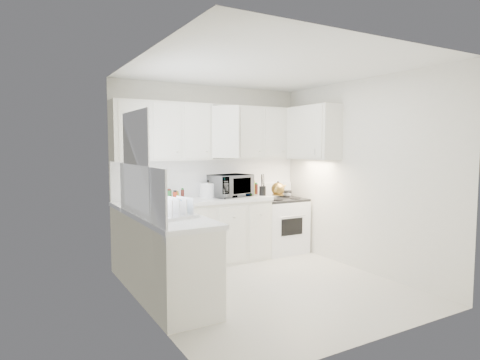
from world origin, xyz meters
TOP-DOWN VIEW (x-y plane):
  - floor at (0.00, 0.00)m, footprint 3.20×3.20m
  - ceiling at (0.00, 0.00)m, footprint 3.20×3.20m
  - wall_back at (0.00, 1.60)m, footprint 3.00×0.00m
  - wall_front at (0.00, -1.60)m, footprint 3.00×0.00m
  - wall_left at (-1.50, 0.00)m, footprint 0.00×3.20m
  - wall_right at (1.50, 0.00)m, footprint 0.00×3.20m
  - window_blinds at (-1.48, 0.35)m, footprint 0.06×0.96m
  - lower_cabinets_back at (-0.39, 1.30)m, footprint 2.22×0.60m
  - lower_cabinets_left at (-1.20, 0.20)m, footprint 0.60×1.60m
  - countertop_back at (-0.39, 1.29)m, footprint 2.24×0.64m
  - countertop_left at (-1.19, 0.20)m, footprint 0.64×1.62m
  - backsplash_back at (0.00, 1.59)m, footprint 2.98×0.02m
  - backsplash_left at (-1.49, 0.20)m, footprint 0.02×1.60m
  - upper_cabinets_back at (0.00, 1.44)m, footprint 3.00×0.33m
  - upper_cabinets_right at (1.33, 0.82)m, footprint 0.33×0.90m
  - sink at (-1.19, 0.55)m, footprint 0.42×0.38m
  - stove at (1.10, 1.29)m, footprint 0.74×0.61m
  - tea_kettle at (0.92, 1.13)m, footprint 0.31×0.29m
  - frying_pan at (1.28, 1.45)m, footprint 0.31×0.44m
  - microwave at (0.19, 1.31)m, footprint 0.64×0.43m
  - rice_cooker at (-0.13, 1.41)m, footprint 0.30×0.30m
  - paper_towel at (0.06, 1.49)m, footprint 0.12×0.12m
  - utensil_crock at (0.68, 1.20)m, footprint 0.12×0.12m
  - dish_rack at (-1.19, 0.01)m, footprint 0.50×0.42m
  - spice_left_0 at (-0.85, 1.42)m, footprint 0.06×0.06m
  - spice_left_1 at (-0.78, 1.33)m, footprint 0.06×0.06m
  - spice_left_2 at (-0.70, 1.42)m, footprint 0.06×0.06m
  - spice_left_3 at (-0.62, 1.33)m, footprint 0.06×0.06m
  - spice_left_4 at (-0.55, 1.42)m, footprint 0.06×0.06m
  - sauce_right_0 at (0.58, 1.46)m, footprint 0.06×0.06m
  - sauce_right_1 at (0.64, 1.40)m, footprint 0.06×0.06m
  - sauce_right_2 at (0.69, 1.46)m, footprint 0.06×0.06m

SIDE VIEW (x-z plane):
  - floor at x=0.00m, z-range 0.00..0.00m
  - lower_cabinets_back at x=-0.39m, z-range 0.00..0.90m
  - lower_cabinets_left at x=-1.20m, z-range 0.00..0.90m
  - stove at x=1.10m, z-range 0.00..1.11m
  - countertop_back at x=-0.39m, z-range 0.90..0.95m
  - countertop_left at x=-1.19m, z-range 0.90..0.95m
  - frying_pan at x=1.28m, z-range 0.95..0.98m
  - spice_left_0 at x=-0.85m, z-range 0.95..1.08m
  - spice_left_1 at x=-0.78m, z-range 0.95..1.08m
  - spice_left_2 at x=-0.70m, z-range 0.95..1.08m
  - spice_left_3 at x=-0.62m, z-range 0.95..1.08m
  - spice_left_4 at x=-0.55m, z-range 0.95..1.08m
  - sauce_right_0 at x=0.58m, z-range 0.95..1.14m
  - sauce_right_1 at x=0.64m, z-range 0.95..1.14m
  - sauce_right_2 at x=0.69m, z-range 0.95..1.14m
  - tea_kettle at x=0.92m, z-range 0.94..1.17m
  - sink at x=-1.19m, z-range 0.92..1.22m
  - dish_rack at x=-1.19m, z-range 0.95..1.19m
  - rice_cooker at x=-0.13m, z-range 0.95..1.20m
  - paper_towel at x=0.06m, z-range 0.95..1.22m
  - utensil_crock at x=0.68m, z-range 0.95..1.29m
  - microwave at x=0.19m, z-range 0.95..1.35m
  - backsplash_back at x=0.00m, z-range 0.95..1.50m
  - backsplash_left at x=-1.49m, z-range 0.95..1.50m
  - wall_back at x=0.00m, z-range -0.20..2.80m
  - wall_front at x=0.00m, z-range -0.20..2.80m
  - wall_left at x=-1.50m, z-range -0.30..2.90m
  - wall_right at x=1.50m, z-range -0.30..2.90m
  - upper_cabinets_back at x=0.00m, z-range 1.10..1.90m
  - upper_cabinets_right at x=1.33m, z-range 1.10..1.90m
  - window_blinds at x=-1.48m, z-range 1.02..2.08m
  - ceiling at x=0.00m, z-range 2.60..2.60m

